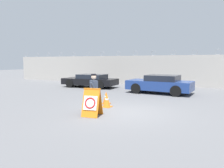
% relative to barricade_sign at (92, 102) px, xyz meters
% --- Properties ---
extents(ground_plane, '(90.00, 90.00, 0.00)m').
position_rel_barricade_sign_xyz_m(ground_plane, '(0.94, 1.14, -0.56)').
color(ground_plane, slate).
extents(perimeter_wall, '(36.00, 0.30, 3.17)m').
position_rel_barricade_sign_xyz_m(perimeter_wall, '(0.94, 12.29, 0.81)').
color(perimeter_wall, '#ADA8A0').
rests_on(perimeter_wall, ground_plane).
extents(barricade_sign, '(0.78, 0.80, 1.12)m').
position_rel_barricade_sign_xyz_m(barricade_sign, '(0.00, 0.00, 0.00)').
color(barricade_sign, orange).
rests_on(barricade_sign, ground_plane).
extents(security_guard, '(0.52, 0.60, 1.66)m').
position_rel_barricade_sign_xyz_m(security_guard, '(-0.20, 0.50, 0.36)').
color(security_guard, '#232838').
rests_on(security_guard, ground_plane).
extents(traffic_cone_near, '(0.38, 0.38, 0.66)m').
position_rel_barricade_sign_xyz_m(traffic_cone_near, '(-0.65, 2.50, -0.23)').
color(traffic_cone_near, orange).
rests_on(traffic_cone_near, ground_plane).
extents(traffic_cone_mid, '(0.43, 0.43, 0.66)m').
position_rel_barricade_sign_xyz_m(traffic_cone_mid, '(-0.25, 1.80, -0.23)').
color(traffic_cone_mid, orange).
rests_on(traffic_cone_mid, ground_plane).
extents(traffic_cone_far, '(0.35, 0.35, 0.80)m').
position_rel_barricade_sign_xyz_m(traffic_cone_far, '(-0.73, 1.13, -0.16)').
color(traffic_cone_far, orange).
rests_on(traffic_cone_far, ground_plane).
extents(parked_car_front_coupe, '(4.62, 1.98, 1.11)m').
position_rel_barricade_sign_xyz_m(parked_car_front_coupe, '(-5.13, 8.30, 0.02)').
color(parked_car_front_coupe, black).
rests_on(parked_car_front_coupe, ground_plane).
extents(parked_car_rear_sedan, '(4.44, 2.25, 1.26)m').
position_rel_barricade_sign_xyz_m(parked_car_rear_sedan, '(0.98, 7.40, 0.09)').
color(parked_car_rear_sedan, black).
rests_on(parked_car_rear_sedan, ground_plane).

